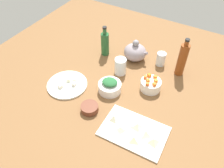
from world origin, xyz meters
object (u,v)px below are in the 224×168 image
cutting_board (134,131)px  bowl_carrots (151,85)px  drinking_glass_0 (161,59)px  plate_tofu (67,85)px  bowl_small_side (90,108)px  bowl_greens (110,87)px  teapot (135,52)px  bottle_0 (182,59)px  drinking_glass_1 (120,66)px  bottle_1 (105,43)px

cutting_board → bowl_carrots: size_ratio=2.70×
cutting_board → drinking_glass_0: (-8.32, 56.57, 4.05)cm
plate_tofu → bowl_small_side: 24.45cm
plate_tofu → bowl_greens: bowl_greens is taller
bowl_carrots → teapot: (-20.67, 21.02, 2.79)cm
teapot → bottle_0: (30.98, 1.01, 5.47)cm
drinking_glass_1 → bottle_1: bearing=146.9°
drinking_glass_1 → bowl_greens: bearing=-82.5°
teapot → drinking_glass_0: teapot is taller
drinking_glass_0 → bowl_greens: bearing=-114.0°
drinking_glass_0 → drinking_glass_1: 28.20cm
bottle_0 → bottle_1: 51.96cm
bottle_0 → bottle_1: bottle_0 is taller
bottle_1 → bowl_small_side: bearing=-68.3°
cutting_board → plate_tofu: 50.73cm
teapot → bottle_1: bearing=-166.1°
plate_tofu → drinking_glass_0: (41.52, 47.12, 3.95)cm
teapot → plate_tofu: bearing=-118.9°
bowl_small_side → bottle_0: 63.61cm
bowl_carrots → bottle_0: (10.31, 22.03, 8.26)cm
cutting_board → drinking_glass_0: 57.32cm
bottle_0 → bottle_1: bearing=-173.2°
drinking_glass_0 → bottle_1: bearing=-167.4°
bowl_small_side → bottle_0: bottle_0 is taller
bottle_1 → drinking_glass_1: bearing=-33.1°
bowl_carrots → bowl_greens: bearing=-146.3°
teapot → drinking_glass_0: (17.35, 3.37, -1.38)cm
bowl_greens → bottle_0: (30.48, 35.49, 8.55)cm
plate_tofu → teapot: (24.17, 43.75, 5.32)cm
teapot → drinking_glass_0: bearing=11.0°
teapot → bottle_1: 21.37cm
cutting_board → plate_tofu: bearing=169.3°
bowl_carrots → teapot: 29.61cm
bowl_carrots → teapot: teapot is taller
bowl_carrots → drinking_glass_1: 22.85cm
bowl_small_side → drinking_glass_1: 35.67cm
bowl_small_side → drinking_glass_1: bearing=90.4°
cutting_board → bottle_1: size_ratio=1.52×
drinking_glass_0 → plate_tofu: bearing=-131.4°
plate_tofu → bottle_0: (55.15, 44.76, 10.79)cm
bowl_small_side → drinking_glass_0: size_ratio=1.06×
cutting_board → bowl_small_side: bearing=179.3°
cutting_board → bowl_small_side: (-27.18, 0.36, 1.36)cm
bottle_0 → drinking_glass_1: (-32.74, -18.37, -5.97)cm
bowl_carrots → plate_tofu: bearing=-153.1°
cutting_board → drinking_glass_1: size_ratio=3.01×
bowl_greens → drinking_glass_0: (16.85, 37.85, 1.71)cm
bowl_greens → teapot: size_ratio=0.81×
bottle_1 → drinking_glass_0: size_ratio=2.37×
bottle_1 → teapot: bearing=13.9°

